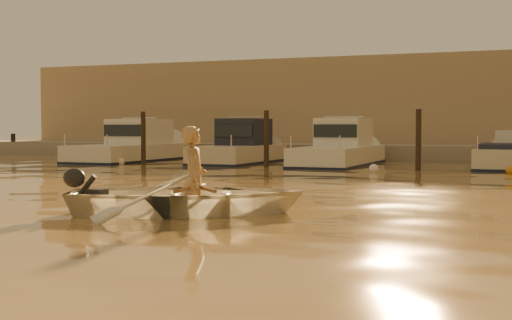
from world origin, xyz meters
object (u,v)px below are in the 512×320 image
at_px(moored_boat_0, 131,146).
at_px(moored_boat_3, 505,162).
at_px(person, 194,179).
at_px(dinghy, 188,197).
at_px(moored_boat_1, 239,147).
at_px(waterfront_building, 466,107).
at_px(moored_boat_2, 339,148).

distance_m(moored_boat_0, moored_boat_3, 14.76).
bearing_deg(person, dinghy, 90.00).
relative_size(moored_boat_1, moored_boat_3, 1.18).
height_order(dinghy, moored_boat_1, moored_boat_1).
bearing_deg(moored_boat_0, dinghy, -55.41).
bearing_deg(moored_boat_1, moored_boat_3, 0.00).
xyz_separation_m(moored_boat_3, waterfront_building, (-2.36, 11.00, 2.17)).
height_order(moored_boat_0, waterfront_building, waterfront_building).
bearing_deg(dinghy, person, -90.00).
height_order(dinghy, moored_boat_3, moored_boat_3).
relative_size(dinghy, moored_boat_3, 0.73).
height_order(moored_boat_1, moored_boat_3, moored_boat_1).
bearing_deg(person, moored_boat_0, 11.12).
bearing_deg(waterfront_building, moored_boat_0, -138.40).
distance_m(dinghy, waterfront_building, 26.43).
height_order(moored_boat_3, waterfront_building, waterfront_building).
distance_m(moored_boat_1, waterfront_building, 13.43).
bearing_deg(waterfront_building, moored_boat_1, -124.31).
bearing_deg(moored_boat_0, moored_boat_1, 0.00).
xyz_separation_m(dinghy, moored_boat_0, (-10.54, 15.28, 0.35)).
bearing_deg(moored_boat_0, moored_boat_2, 0.00).
height_order(moored_boat_1, moored_boat_2, same).
bearing_deg(person, waterfront_building, -27.61).
bearing_deg(person, moored_boat_1, -3.12).
height_order(dinghy, waterfront_building, waterfront_building).
height_order(moored_boat_1, waterfront_building, waterfront_building).
height_order(moored_boat_0, moored_boat_2, same).
bearing_deg(moored_boat_2, moored_boat_1, 180.00).
relative_size(moored_boat_3, waterfront_building, 0.11).
distance_m(moored_boat_0, moored_boat_2, 8.94).
bearing_deg(person, moored_boat_3, -38.90).
bearing_deg(moored_boat_2, person, -83.68).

